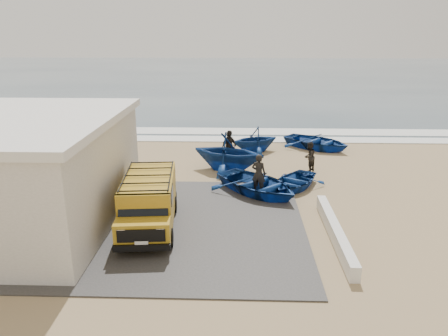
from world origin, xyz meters
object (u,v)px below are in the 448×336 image
object	(u,v)px
building	(9,171)
boat_far_right	(317,142)
van	(149,200)
boat_near_left	(257,184)
fisherman_middle	(309,157)
boat_mid_left	(229,152)
parapet	(335,232)
boat_far_left	(255,139)
fisherman_front	(259,174)
fisherman_back	(229,147)
boat_near_right	(294,181)

from	to	relation	value
building	boat_far_right	xyz separation A→B (m)	(13.94, 11.83, -1.71)
van	boat_near_left	distance (m)	5.82
fisherman_middle	boat_mid_left	bearing A→B (deg)	-51.91
boat_far_right	fisherman_middle	size ratio (longest dim) A/B	2.65
van	boat_mid_left	distance (m)	7.85
building	parapet	xyz separation A→B (m)	(12.50, -1.00, -1.89)
boat_far_left	fisherman_front	xyz separation A→B (m)	(-0.06, -7.28, 0.15)
boat_far_right	fisherman_middle	xyz separation A→B (m)	(-1.22, -4.77, 0.37)
boat_far_left	fisherman_back	distance (m)	3.04
boat_far_left	fisherman_middle	world-z (taller)	fisherman_middle
boat_near_right	boat_far_right	distance (m)	7.82
boat_near_right	boat_far_left	bearing A→B (deg)	136.23
boat_near_left	fisherman_middle	world-z (taller)	fisherman_middle
boat_far_left	van	bearing A→B (deg)	-47.32
van	fisherman_middle	world-z (taller)	van
building	boat_near_right	world-z (taller)	building
van	fisherman_front	bearing A→B (deg)	35.88
parapet	boat_far_left	size ratio (longest dim) A/B	1.98
boat_near_right	fisherman_middle	world-z (taller)	fisherman_middle
boat_near_left	fisherman_back	xyz separation A→B (m)	(-1.45, 4.76, 0.51)
parapet	fisherman_front	xyz separation A→B (m)	(-2.65, 4.66, 0.68)
parapet	boat_far_right	bearing A→B (deg)	83.58
fisherman_front	fisherman_middle	size ratio (longest dim) A/B	1.16
boat_near_left	building	bearing A→B (deg)	157.02
boat_near_right	boat_mid_left	world-z (taller)	boat_mid_left
boat_far_right	parapet	bearing A→B (deg)	-147.99
parapet	boat_far_left	distance (m)	12.23
van	fisherman_middle	size ratio (longest dim) A/B	3.08
boat_near_left	boat_far_left	distance (m)	7.36
boat_near_left	boat_far_right	size ratio (longest dim) A/B	1.04
boat_near_left	boat_far_right	world-z (taller)	boat_near_left
parapet	fisherman_back	world-z (taller)	fisherman_back
parapet	fisherman_back	distance (m)	10.25
boat_near_left	fisherman_middle	distance (m)	4.56
fisherman_front	fisherman_middle	bearing A→B (deg)	-107.19
boat_mid_left	boat_far_left	size ratio (longest dim) A/B	1.32
boat_mid_left	fisherman_front	distance (m)	3.72
boat_far_left	fisherman_middle	bearing A→B (deg)	10.49
building	boat_near_right	xyz separation A→B (m)	(11.60, 4.38, -1.82)
van	boat_far_right	distance (m)	14.77
building	fisherman_middle	distance (m)	14.62
boat_near_right	fisherman_middle	distance (m)	2.95
parapet	fisherman_front	world-z (taller)	fisherman_front
fisherman_back	boat_far_right	bearing A→B (deg)	-14.96
fisherman_front	parapet	bearing A→B (deg)	142.57
building	boat_far_left	xyz separation A→B (m)	(9.91, 10.94, -1.37)
parapet	boat_mid_left	distance (m)	9.10
boat_mid_left	fisherman_back	size ratio (longest dim) A/B	2.05
boat_far_right	fisherman_front	size ratio (longest dim) A/B	2.28
boat_near_left	fisherman_middle	bearing A→B (deg)	6.85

